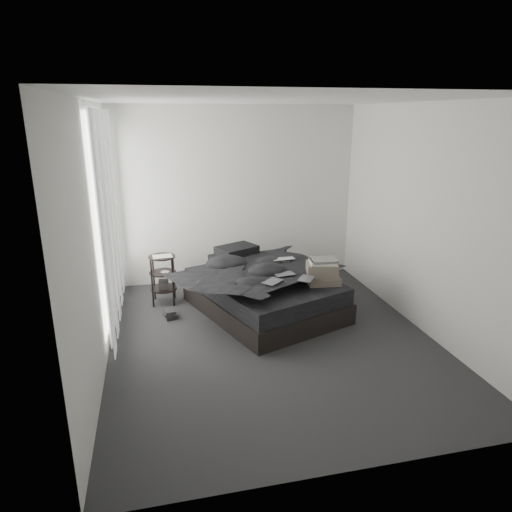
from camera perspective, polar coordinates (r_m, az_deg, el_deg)
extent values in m
cube|color=#2B2B2D|center=(5.32, 1.95, -10.26)|extent=(3.60, 4.20, 0.01)
cube|color=white|center=(4.72, 2.29, 18.96)|extent=(3.60, 4.20, 0.01)
cube|color=silver|center=(6.87, -2.44, 7.55)|extent=(3.60, 0.01, 2.60)
cube|color=silver|center=(2.98, 12.62, -6.10)|extent=(3.60, 0.01, 2.60)
cube|color=silver|center=(4.74, -19.45, 2.09)|extent=(0.01, 4.20, 2.60)
cube|color=silver|center=(5.59, 20.28, 4.23)|extent=(0.01, 4.20, 2.60)
cube|color=white|center=(5.60, -18.38, 4.96)|extent=(0.02, 2.00, 2.30)
cube|color=white|center=(5.61, -17.80, 4.30)|extent=(0.06, 2.12, 2.48)
cube|color=black|center=(5.97, 1.02, -5.73)|extent=(1.99, 2.27, 0.26)
cube|color=black|center=(5.88, 1.04, -3.67)|extent=(1.92, 2.19, 0.20)
imported|color=black|center=(5.77, 1.30, -1.86)|extent=(1.86, 1.99, 0.22)
cube|color=black|center=(6.39, -2.99, -0.39)|extent=(0.67, 0.56, 0.13)
cube|color=black|center=(6.37, -2.42, 0.72)|extent=(0.64, 0.56, 0.12)
imported|color=silver|center=(6.00, 3.56, 0.09)|extent=(0.31, 0.21, 0.02)
cube|color=black|center=(5.26, 2.07, -2.51)|extent=(0.28, 0.28, 0.01)
cube|color=black|center=(5.51, 3.59, -1.52)|extent=(0.26, 0.19, 0.01)
cube|color=black|center=(5.38, 6.36, -2.02)|extent=(0.26, 0.28, 0.01)
cylinder|color=black|center=(6.27, -11.53, -2.94)|extent=(0.39, 0.39, 0.66)
cube|color=white|center=(6.16, -11.63, -0.05)|extent=(0.27, 0.21, 0.01)
cube|color=black|center=(5.89, -10.74, -7.06)|extent=(0.16, 0.20, 0.13)
cube|color=black|center=(5.85, 8.13, -6.10)|extent=(0.47, 0.40, 0.31)
cube|color=#685C52|center=(5.74, 8.35, -3.62)|extent=(0.43, 0.36, 0.24)
cube|color=#685C52|center=(5.68, 8.24, -1.70)|extent=(0.44, 0.38, 0.16)
cube|color=silver|center=(5.65, 8.37, -0.76)|extent=(0.36, 0.31, 0.03)
cube|color=silver|center=(5.63, 8.49, -0.49)|extent=(0.33, 0.27, 0.03)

